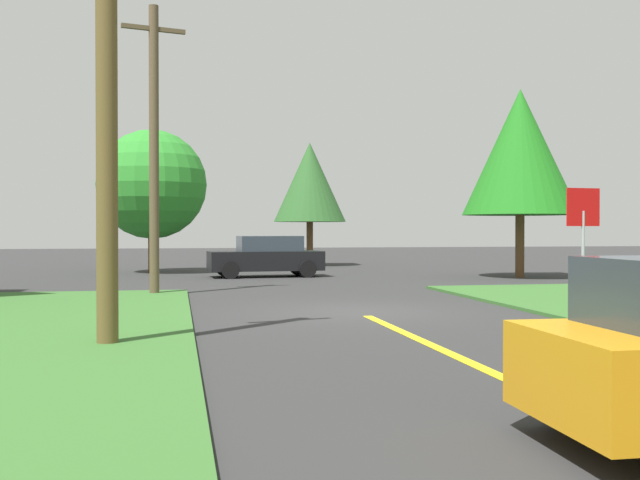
% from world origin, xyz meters
% --- Properties ---
extents(ground_plane, '(120.00, 120.00, 0.00)m').
position_xyz_m(ground_plane, '(0.00, 0.00, 0.00)').
color(ground_plane, '#2E2E2E').
extents(lane_stripe_center, '(0.20, 14.00, 0.01)m').
position_xyz_m(lane_stripe_center, '(0.00, -8.00, 0.01)').
color(lane_stripe_center, yellow).
rests_on(lane_stripe_center, ground).
extents(stop_sign, '(0.82, 0.13, 2.76)m').
position_xyz_m(stop_sign, '(4.57, -1.86, 1.97)').
color(stop_sign, '#9EA0A8').
rests_on(stop_sign, ground).
extents(car_approaching_junction, '(4.57, 2.18, 1.62)m').
position_xyz_m(car_approaching_junction, '(-0.55, 12.77, 0.80)').
color(car_approaching_junction, black).
rests_on(car_approaching_junction, ground).
extents(utility_pole_near, '(1.77, 0.59, 7.99)m').
position_xyz_m(utility_pole_near, '(-5.11, -4.33, 4.09)').
color(utility_pole_near, brown).
rests_on(utility_pole_near, ground).
extents(utility_pole_mid, '(1.78, 0.53, 8.20)m').
position_xyz_m(utility_pole_mid, '(-4.66, 5.05, 4.24)').
color(utility_pole_mid, brown).
rests_on(utility_pole_mid, ground).
extents(oak_tree_left, '(4.72, 4.72, 6.20)m').
position_xyz_m(oak_tree_left, '(-5.10, 16.48, 3.83)').
color(oak_tree_left, brown).
rests_on(oak_tree_left, ground).
extents(pine_tree_center, '(4.46, 4.46, 7.36)m').
position_xyz_m(pine_tree_center, '(9.12, 10.49, 4.89)').
color(pine_tree_center, brown).
rests_on(pine_tree_center, ground).
extents(oak_tree_right, '(3.76, 3.76, 6.42)m').
position_xyz_m(oak_tree_right, '(2.77, 21.63, 4.34)').
color(oak_tree_right, brown).
rests_on(oak_tree_right, ground).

